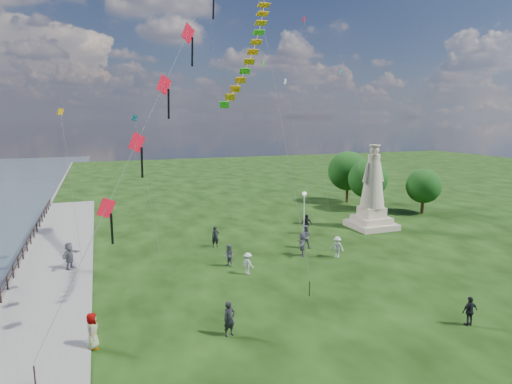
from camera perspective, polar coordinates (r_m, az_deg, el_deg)
name	(u,v)px	position (r m, az deg, el deg)	size (l,w,h in m)	color
waterfront	(25,296)	(29.45, -28.41, -12.10)	(200.00, 200.00, 1.51)	#374C53
statue	(372,197)	(41.71, 15.25, -0.65)	(3.89, 3.89, 7.88)	beige
lamppost	(304,204)	(38.24, 6.45, -1.56)	(0.36, 0.36, 3.89)	silver
tree_row	(369,177)	(51.41, 14.87, 2.01)	(8.71, 12.52, 6.32)	#382314
person_0	(229,319)	(21.39, -3.59, -16.54)	(0.62, 0.41, 1.71)	black
person_1	(229,256)	(30.36, -3.62, -8.48)	(0.78, 0.48, 1.61)	#595960
person_2	(248,263)	(28.96, -1.10, -9.50)	(0.97, 0.50, 1.50)	silver
person_3	(470,311)	(24.78, 26.62, -14.01)	(0.90, 0.46, 1.54)	black
person_5	(70,257)	(32.28, -23.59, -7.94)	(1.74, 0.75, 1.88)	#595960
person_6	(215,237)	(34.87, -5.44, -5.96)	(0.63, 0.41, 1.72)	black
person_7	(305,237)	(34.71, 6.61, -5.92)	(0.91, 0.56, 1.88)	#595960
person_8	(337,247)	(32.83, 10.78, -7.22)	(1.04, 0.53, 1.60)	silver
person_9	(306,224)	(38.81, 6.72, -4.29)	(1.05, 0.54, 1.79)	black
person_10	(92,331)	(21.63, -20.98, -16.91)	(0.83, 0.51, 1.70)	#595960
person_11	(302,244)	(32.76, 6.18, -6.95)	(1.67, 0.72, 1.81)	#595960
red_kite_train	(174,67)	(23.25, -10.83, 16.11)	(11.27, 9.35, 20.87)	black
small_kites	(247,91)	(43.34, -1.21, 13.33)	(28.88, 16.39, 23.54)	teal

